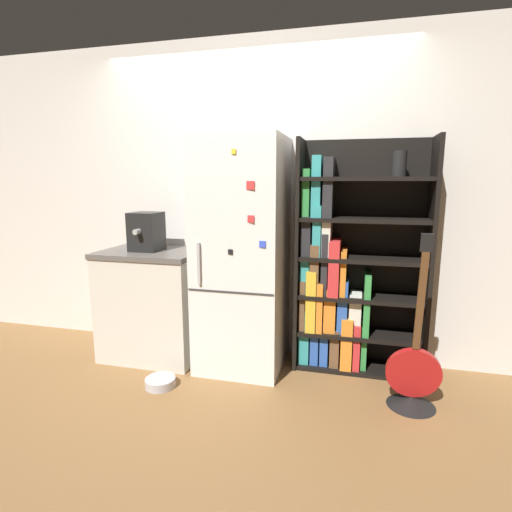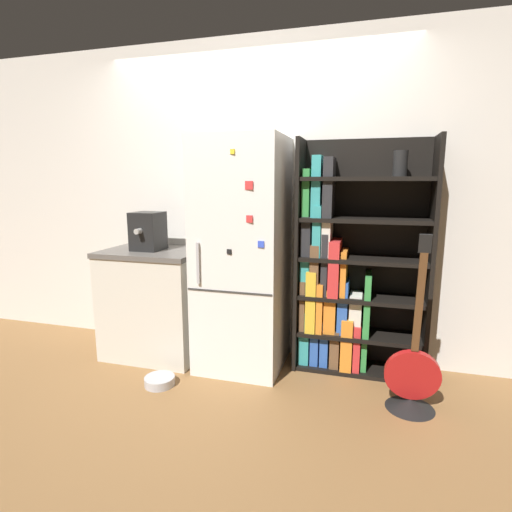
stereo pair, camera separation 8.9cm
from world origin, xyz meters
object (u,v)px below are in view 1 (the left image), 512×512
refrigerator (242,256)px  espresso_machine (146,231)px  bookshelf (343,274)px  guitar (413,382)px  pet_bowl (160,382)px

refrigerator → espresso_machine: (-0.81, -0.02, 0.17)m
bookshelf → guitar: bearing=-45.7°
pet_bowl → bookshelf: bearing=28.4°
espresso_machine → guitar: bearing=-8.6°
pet_bowl → guitar: bearing=5.8°
refrigerator → bookshelf: 0.80m
bookshelf → pet_bowl: size_ratio=8.08×
espresso_machine → pet_bowl: bearing=-55.9°
refrigerator → espresso_machine: size_ratio=5.76×
guitar → bookshelf: bearing=134.3°
bookshelf → espresso_machine: 1.62m
espresso_machine → guitar: espresso_machine is taller
refrigerator → espresso_machine: bearing=-178.7°
refrigerator → guitar: bearing=-14.7°
refrigerator → guitar: refrigerator is taller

